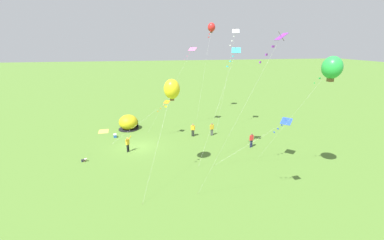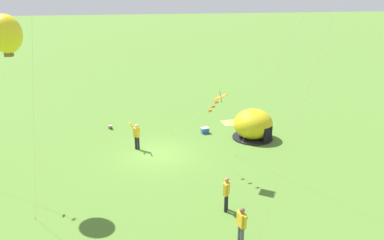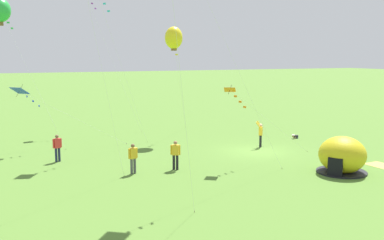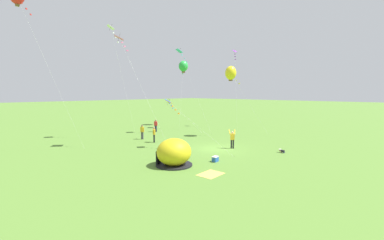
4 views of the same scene
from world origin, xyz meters
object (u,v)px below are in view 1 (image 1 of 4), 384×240
at_px(person_near_tent, 128,144).
at_px(kite_purple, 273,49).
at_px(kite_blue, 284,123).
at_px(popup_tent, 128,122).
at_px(kite_yellow, 172,89).
at_px(toddler_crawling, 84,160).
at_px(kite_cyan, 234,55).
at_px(person_watching_sky, 212,129).
at_px(kite_white, 235,35).
at_px(kite_orange, 164,104).
at_px(kite_green, 332,68).
at_px(cooler_box, 115,136).
at_px(person_center_field, 251,140).
at_px(kite_pink, 191,52).
at_px(person_far_back, 193,129).
at_px(kite_red, 211,27).

height_order(person_near_tent, kite_purple, kite_purple).
bearing_deg(kite_blue, popup_tent, -129.53).
bearing_deg(kite_yellow, toddler_crawling, -114.53).
distance_m(popup_tent, kite_cyan, 18.56).
relative_size(popup_tent, person_watching_sky, 1.63).
relative_size(person_near_tent, kite_white, 0.14).
bearing_deg(kite_orange, toddler_crawling, -57.13).
bearing_deg(popup_tent, kite_green, 44.40).
relative_size(cooler_box, kite_blue, 0.07).
relative_size(cooler_box, kite_cyan, 0.05).
bearing_deg(person_near_tent, kite_blue, 71.79).
bearing_deg(popup_tent, kite_purple, 24.05).
height_order(kite_cyan, kite_green, kite_cyan).
height_order(kite_orange, kite_yellow, kite_yellow).
bearing_deg(kite_green, popup_tent, -135.60).
height_order(cooler_box, kite_green, kite_green).
bearing_deg(kite_white, person_center_field, 2.86).
distance_m(popup_tent, cooler_box, 3.52).
xyz_separation_m(popup_tent, person_near_tent, (8.04, 0.28, 0.00)).
bearing_deg(person_center_field, kite_pink, -146.58).
xyz_separation_m(person_near_tent, kite_yellow, (5.73, 4.46, 6.96)).
relative_size(person_center_field, kite_white, 0.13).
distance_m(person_far_back, kite_yellow, 12.17).
height_order(kite_orange, kite_purple, kite_purple).
height_order(popup_tent, kite_orange, kite_orange).
distance_m(person_watching_sky, kite_green, 16.74).
distance_m(person_center_field, kite_pink, 14.02).
distance_m(person_center_field, person_far_back, 7.75).
height_order(cooler_box, toddler_crawling, cooler_box).
xyz_separation_m(kite_white, kite_green, (14.49, 2.98, -2.80)).
bearing_deg(toddler_crawling, kite_red, 132.78).
xyz_separation_m(kite_orange, kite_cyan, (7.24, 6.36, 6.35)).
bearing_deg(kite_orange, popup_tent, -130.01).
distance_m(person_near_tent, kite_pink, 14.70).
bearing_deg(person_far_back, kite_green, 33.90).
xyz_separation_m(cooler_box, person_far_back, (1.48, 9.99, 0.74)).
xyz_separation_m(person_near_tent, kite_blue, (5.17, 15.73, 3.09)).
distance_m(popup_tent, kite_red, 19.96).
relative_size(person_watching_sky, kite_red, 0.12).
height_order(kite_blue, kite_green, kite_green).
relative_size(cooler_box, kite_white, 0.04).
bearing_deg(cooler_box, kite_green, 52.37).
height_order(kite_yellow, kite_red, kite_red).
relative_size(kite_orange, kite_purple, 0.60).
relative_size(toddler_crawling, kite_orange, 0.07).
xyz_separation_m(cooler_box, person_near_tent, (5.01, 1.89, 0.78)).
distance_m(kite_blue, kite_white, 13.55).
height_order(person_near_tent, kite_blue, kite_blue).
bearing_deg(kite_yellow, person_far_back, 158.54).
height_order(person_near_tent, kite_cyan, kite_cyan).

